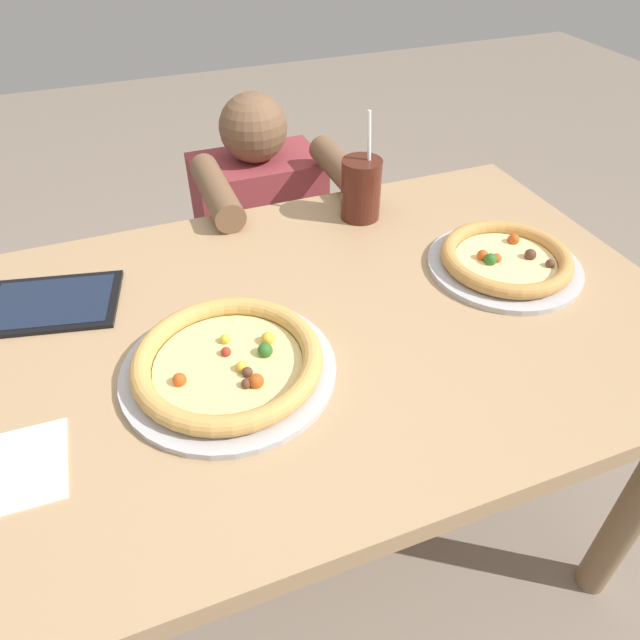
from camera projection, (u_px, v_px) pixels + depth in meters
The scene contains 8 objects.
ground_plane at pixel (314, 537), 1.52m from camera, with size 8.00×8.00×0.00m, color gray.
dining_table at pixel (312, 362), 1.11m from camera, with size 1.35×0.87×0.75m.
pizza_near at pixel (228, 363), 0.93m from camera, with size 0.35×0.35×0.05m.
pizza_far at pixel (505, 260), 1.15m from camera, with size 0.31×0.31×0.04m.
drink_cup_colored at pixel (361, 189), 1.28m from camera, with size 0.09×0.09×0.24m.
paper_napkin at pixel (6, 471), 0.79m from camera, with size 0.16×0.14×0.00m, color white.
tablet at pixel (52, 303), 1.07m from camera, with size 0.27×0.22×0.01m.
diner_seated at pixel (264, 257), 1.78m from camera, with size 0.39×0.51×0.92m.
Camera 1 is at (-0.27, -0.75, 1.42)m, focal length 32.46 mm.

